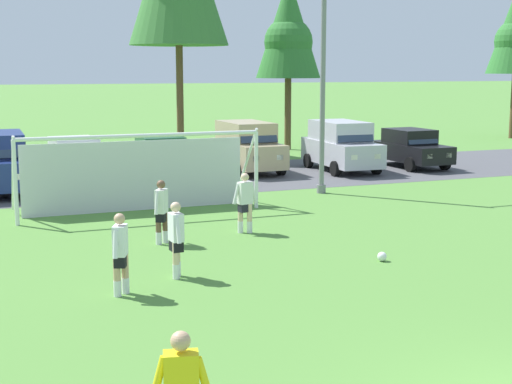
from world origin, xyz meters
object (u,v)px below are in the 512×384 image
at_px(parked_car_slot_right, 341,145).
at_px(soccer_ball, 382,257).
at_px(player_striker_near, 121,254).
at_px(parked_car_slot_center_left, 75,159).
at_px(player_defender_far, 245,203).
at_px(parked_car_slot_far_right, 411,148).
at_px(player_winger_right, 176,240).
at_px(parked_car_slot_center_right, 247,146).
at_px(street_lamp, 327,82).
at_px(player_winger_left, 162,212).
at_px(parked_car_slot_center, 161,157).
at_px(soccer_goal, 137,171).

bearing_deg(parked_car_slot_right, soccer_ball, -114.43).
relative_size(player_striker_near, parked_car_slot_center_left, 0.38).
relative_size(player_defender_far, parked_car_slot_far_right, 0.39).
distance_m(player_winger_right, parked_car_slot_far_right, 19.96).
xyz_separation_m(parked_car_slot_center_right, street_lamp, (0.70, -6.11, 2.82)).
bearing_deg(player_winger_left, street_lamp, 36.58).
height_order(player_defender_far, street_lamp, street_lamp).
height_order(parked_car_slot_center_left, parked_car_slot_far_right, same).
height_order(soccer_ball, player_striker_near, player_striker_near).
xyz_separation_m(player_winger_left, parked_car_slot_far_right, (14.18, 10.40, 0.05)).
relative_size(player_winger_right, parked_car_slot_far_right, 0.39).
bearing_deg(soccer_ball, parked_car_slot_far_right, 54.75).
relative_size(player_winger_left, parked_car_slot_center, 0.39).
bearing_deg(player_defender_far, player_winger_right, -129.22).
bearing_deg(soccer_goal, player_winger_left, -94.87).
xyz_separation_m(player_winger_right, parked_car_slot_right, (11.18, 13.62, 0.29)).
xyz_separation_m(soccer_goal, player_winger_right, (-0.87, -7.62, -0.47)).
relative_size(soccer_ball, parked_car_slot_far_right, 0.05).
distance_m(player_striker_near, street_lamp, 13.61).
xyz_separation_m(soccer_goal, parked_car_slot_center_right, (6.36, 7.16, -0.18)).
relative_size(soccer_goal, parked_car_slot_center_right, 1.61).
bearing_deg(parked_car_slot_center, player_winger_left, -104.25).
bearing_deg(street_lamp, parked_car_slot_center_left, 142.54).
xyz_separation_m(soccer_ball, soccer_goal, (-3.92, 8.05, 1.18)).
relative_size(parked_car_slot_center_left, parked_car_slot_center_right, 0.93).
height_order(soccer_goal, player_striker_near, soccer_goal).
bearing_deg(parked_car_slot_center, parked_car_slot_center_left, 170.75).
height_order(player_winger_right, parked_car_slot_center_left, parked_car_slot_center_left).
height_order(player_defender_far, player_winger_left, same).
bearing_deg(player_striker_near, player_winger_right, 30.68).
distance_m(parked_car_slot_center, parked_car_slot_far_right, 11.39).
distance_m(player_striker_near, parked_car_slot_right, 19.10).
xyz_separation_m(soccer_ball, player_winger_left, (-4.31, 3.58, 0.71)).
xyz_separation_m(soccer_ball, player_winger_right, (-4.79, 0.44, 0.71)).
xyz_separation_m(player_winger_left, street_lamp, (7.45, 5.53, 3.11)).
bearing_deg(parked_car_slot_far_right, street_lamp, -144.13).
bearing_deg(parked_car_slot_center_right, player_defender_far, -111.08).
xyz_separation_m(player_striker_near, parked_car_slot_center_right, (8.57, 15.58, 0.29)).
height_order(soccer_goal, player_winger_right, soccer_goal).
distance_m(soccer_goal, parked_car_slot_center_left, 7.23).
relative_size(parked_car_slot_center_left, street_lamp, 0.57).
bearing_deg(soccer_goal, parked_car_slot_far_right, 23.21).
xyz_separation_m(soccer_goal, parked_car_slot_far_right, (13.80, 5.92, -0.42)).
relative_size(player_winger_left, street_lamp, 0.22).
distance_m(parked_car_slot_far_right, street_lamp, 8.86).
xyz_separation_m(player_striker_near, parked_car_slot_center, (4.65, 15.03, 0.05)).
xyz_separation_m(player_winger_left, parked_car_slot_center_right, (6.74, 11.64, 0.29)).
height_order(player_defender_far, parked_car_slot_far_right, parked_car_slot_far_right).
bearing_deg(player_striker_near, player_defender_far, 45.71).
bearing_deg(parked_car_slot_center_left, street_lamp, -37.46).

